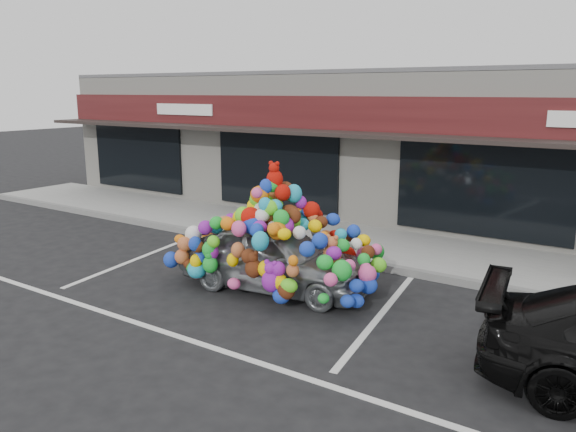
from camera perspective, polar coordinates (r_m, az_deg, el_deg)
The scene contains 8 objects.
ground at distance 11.02m, azimuth -4.60°, elevation -7.30°, with size 90.00×90.00×0.00m, color black.
shop_building at distance 17.83m, azimuth 12.41°, elevation 7.25°, with size 24.00×7.20×4.31m.
sidewalk at distance 14.20m, azimuth 5.41°, elevation -2.41°, with size 26.00×3.00×0.15m, color gray.
kerb at distance 12.95m, azimuth 2.25°, elevation -3.85°, with size 26.00×0.18×0.16m, color slate.
parking_stripe_left at distance 13.28m, azimuth -15.01°, elevation -4.19°, with size 0.12×4.40×0.01m, color silver.
parking_stripe_mid at distance 9.82m, azimuth 9.31°, elevation -9.96°, with size 0.12×4.40×0.01m, color silver.
lane_line at distance 8.22m, azimuth -3.50°, elevation -14.50°, with size 14.00×0.12×0.01m, color silver.
toy_car at distance 10.69m, azimuth -1.27°, elevation -3.38°, with size 2.77×4.22×2.36m.
Camera 1 is at (6.45, -8.11, 3.75)m, focal length 35.00 mm.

